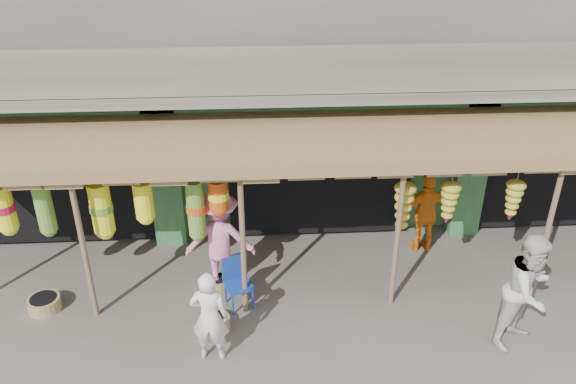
{
  "coord_description": "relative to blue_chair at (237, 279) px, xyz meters",
  "views": [
    {
      "loc": [
        -1.25,
        -7.78,
        6.21
      ],
      "look_at": [
        -0.7,
        1.0,
        1.59
      ],
      "focal_mm": 35.0,
      "sensor_mm": 36.0,
      "label": 1
    }
  ],
  "objects": [
    {
      "name": "ground",
      "position": [
        1.64,
        0.03,
        -0.49
      ],
      "size": [
        80.0,
        80.0,
        0.0
      ],
      "primitive_type": "plane",
      "color": "#514C47",
      "rests_on": "ground"
    },
    {
      "name": "building",
      "position": [
        1.64,
        4.9,
        2.87
      ],
      "size": [
        16.4,
        6.8,
        7.0
      ],
      "color": "gray",
      "rests_on": "ground"
    },
    {
      "name": "awning",
      "position": [
        1.47,
        0.84,
        2.09
      ],
      "size": [
        14.0,
        2.7,
        2.79
      ],
      "color": "brown",
      "rests_on": "ground"
    },
    {
      "name": "blue_chair",
      "position": [
        0.0,
        0.0,
        0.0
      ],
      "size": [
        0.55,
        0.55,
        0.89
      ],
      "rotation": [
        0.0,
        0.0,
        0.37
      ],
      "color": "navy",
      "rests_on": "ground"
    },
    {
      "name": "basket_left",
      "position": [
        -3.27,
        0.03,
        -0.38
      ],
      "size": [
        0.68,
        0.68,
        0.23
      ],
      "primitive_type": "cylinder",
      "rotation": [
        0.0,
        0.0,
        -0.29
      ],
      "color": "olive",
      "rests_on": "ground"
    },
    {
      "name": "basket_mid",
      "position": [
        -0.36,
        -0.63,
        -0.4
      ],
      "size": [
        0.66,
        0.66,
        0.2
      ],
      "primitive_type": "cylinder",
      "rotation": [
        0.0,
        0.0,
        -0.35
      ],
      "color": "olive",
      "rests_on": "ground"
    },
    {
      "name": "basket_right",
      "position": [
        -0.36,
        0.46,
        -0.4
      ],
      "size": [
        0.48,
        0.48,
        0.19
      ],
      "primitive_type": "cylinder",
      "rotation": [
        0.0,
        0.0,
        0.16
      ],
      "color": "brown",
      "rests_on": "ground"
    },
    {
      "name": "person_front",
      "position": [
        -0.36,
        -1.27,
        0.28
      ],
      "size": [
        0.6,
        0.43,
        1.54
      ],
      "primitive_type": "imported",
      "rotation": [
        0.0,
        0.0,
        3.03
      ],
      "color": "silver",
      "rests_on": "ground"
    },
    {
      "name": "person_right",
      "position": [
        4.43,
        -1.2,
        0.47
      ],
      "size": [
        1.19,
        1.14,
        1.93
      ],
      "primitive_type": "imported",
      "rotation": [
        0.0,
        0.0,
        0.62
      ],
      "color": "beige",
      "rests_on": "ground"
    },
    {
      "name": "person_vendor",
      "position": [
        3.63,
        1.44,
        0.33
      ],
      "size": [
        0.99,
        0.47,
        1.65
      ],
      "primitive_type": "imported",
      "rotation": [
        0.0,
        0.0,
        3.21
      ],
      "color": "orange",
      "rests_on": "ground"
    },
    {
      "name": "person_shopper",
      "position": [
        -0.29,
        0.54,
        0.46
      ],
      "size": [
        1.24,
        0.72,
        1.9
      ],
      "primitive_type": "imported",
      "rotation": [
        0.0,
        0.0,
        3.13
      ],
      "color": "pink",
      "rests_on": "ground"
    }
  ]
}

